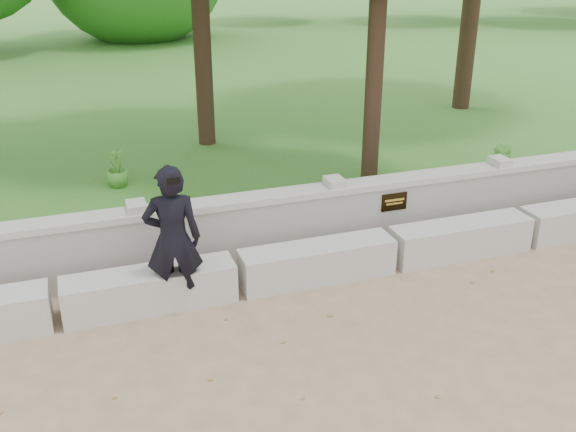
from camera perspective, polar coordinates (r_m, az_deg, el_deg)
name	(u,v)px	position (r m, az deg, el deg)	size (l,w,h in m)	color
ground	(478,349)	(6.89, 16.56, -11.30)	(80.00, 80.00, 0.00)	#9A7C5E
lawn	(196,76)	(19.17, -8.18, 12.19)	(40.00, 22.00, 0.25)	#356C25
concrete_bench	(392,250)	(8.15, 9.21, -3.00)	(11.90, 0.45, 0.45)	#A8A59E
parapet_wall	(368,212)	(8.61, 7.16, 0.38)	(12.50, 0.35, 0.90)	#9E9B95
man_main	(173,239)	(6.99, -10.19, -2.06)	(0.67, 0.61, 1.69)	black
shrub_b	(502,166)	(10.45, 18.49, 4.22)	(0.36, 0.29, 0.66)	#46892E
shrub_d	(117,166)	(10.27, -14.98, 4.28)	(0.36, 0.32, 0.65)	#46892E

